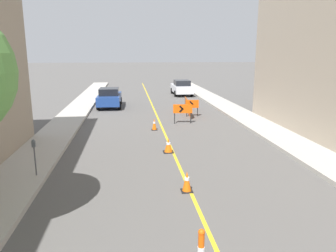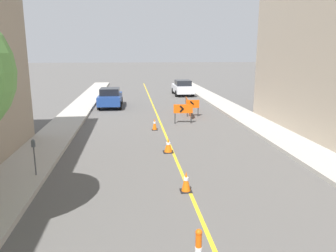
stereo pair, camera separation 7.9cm
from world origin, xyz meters
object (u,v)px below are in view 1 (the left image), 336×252
(arrow_barricade_primary, at_px, (183,110))
(parked_car_curb_mid, at_px, (182,87))
(traffic_cone_fourth, at_px, (168,145))
(traffic_cone_fifth, at_px, (154,124))
(parking_meter_near_curb, at_px, (34,150))
(arrow_barricade_secondary, at_px, (192,105))
(traffic_cone_third, at_px, (187,181))
(parked_car_curb_near, at_px, (109,97))

(arrow_barricade_primary, height_order, parked_car_curb_mid, parked_car_curb_mid)
(traffic_cone_fourth, xyz_separation_m, arrow_barricade_primary, (1.63, 6.04, 0.57))
(traffic_cone_fifth, bearing_deg, arrow_barricade_primary, 39.28)
(arrow_barricade_primary, xyz_separation_m, parking_meter_near_curb, (-6.72, -8.76, 0.21))
(traffic_cone_fourth, distance_m, arrow_barricade_secondary, 8.72)
(traffic_cone_fifth, xyz_separation_m, arrow_barricade_secondary, (2.98, 3.82, 0.49))
(traffic_cone_third, xyz_separation_m, arrow_barricade_primary, (1.54, 10.38, 0.55))
(arrow_barricade_secondary, bearing_deg, traffic_cone_third, -98.13)
(parked_car_curb_near, relative_size, parking_meter_near_curb, 3.28)
(arrow_barricade_secondary, bearing_deg, arrow_barricade_primary, -111.55)
(traffic_cone_third, height_order, parked_car_curb_near, parked_car_curb_near)
(traffic_cone_third, distance_m, arrow_barricade_secondary, 12.89)
(traffic_cone_third, xyz_separation_m, traffic_cone_fifth, (-0.40, 8.79, 0.00))
(traffic_cone_third, xyz_separation_m, parked_car_curb_mid, (3.72, 24.46, 0.46))
(traffic_cone_fourth, bearing_deg, traffic_cone_fifth, 93.89)
(arrow_barricade_secondary, bearing_deg, parking_meter_near_curb, -121.74)
(traffic_cone_third, xyz_separation_m, parked_car_curb_near, (-3.46, 17.43, 0.46))
(arrow_barricade_secondary, xyz_separation_m, parked_car_curb_near, (-6.04, 4.81, -0.03))
(parking_meter_near_curb, bearing_deg, traffic_cone_fifth, 56.35)
(traffic_cone_fifth, distance_m, parking_meter_near_curb, 8.66)
(traffic_cone_fourth, distance_m, parked_car_curb_mid, 20.48)
(parked_car_curb_mid, bearing_deg, arrow_barricade_primary, -99.48)
(traffic_cone_fourth, height_order, arrow_barricade_primary, arrow_barricade_primary)
(traffic_cone_fourth, height_order, arrow_barricade_secondary, arrow_barricade_secondary)
(traffic_cone_fifth, bearing_deg, parked_car_curb_mid, 75.26)
(traffic_cone_fifth, height_order, arrow_barricade_secondary, arrow_barricade_secondary)
(traffic_cone_fourth, relative_size, traffic_cone_fifth, 0.95)
(parking_meter_near_curb, bearing_deg, parked_car_curb_near, 83.79)
(arrow_barricade_secondary, height_order, parked_car_curb_near, parked_car_curb_near)
(traffic_cone_fifth, relative_size, arrow_barricade_secondary, 0.59)
(traffic_cone_third, xyz_separation_m, arrow_barricade_secondary, (2.59, 12.62, 0.49))
(traffic_cone_fifth, relative_size, parked_car_curb_mid, 0.16)
(arrow_barricade_secondary, bearing_deg, parked_car_curb_near, 144.94)
(traffic_cone_third, relative_size, arrow_barricade_secondary, 0.59)
(arrow_barricade_primary, relative_size, parking_meter_near_curb, 0.94)
(arrow_barricade_secondary, xyz_separation_m, parking_meter_near_curb, (-7.76, -11.00, 0.28))
(arrow_barricade_primary, distance_m, parked_car_curb_near, 8.64)
(parking_meter_near_curb, bearing_deg, arrow_barricade_primary, 52.53)
(traffic_cone_fourth, xyz_separation_m, parked_car_curb_near, (-3.36, 13.09, 0.47))
(traffic_cone_third, height_order, parked_car_curb_mid, parked_car_curb_mid)
(parking_meter_near_curb, bearing_deg, parked_car_curb_mid, 68.71)
(parked_car_curb_near, bearing_deg, traffic_cone_third, -77.86)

